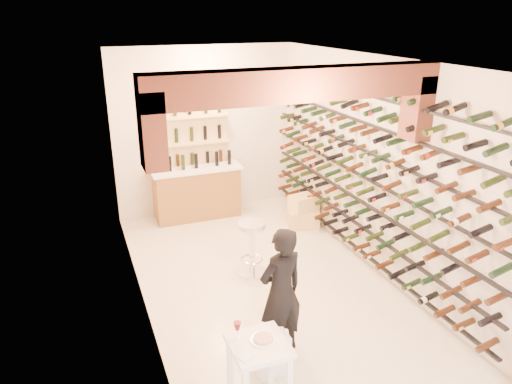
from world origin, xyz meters
TOP-DOWN VIEW (x-y plane):
  - ground at (0.00, 0.00)m, footprint 6.00×6.00m
  - room_shell at (0.00, -0.26)m, footprint 3.52×6.02m
  - wine_rack at (1.53, 0.00)m, footprint 0.32×5.70m
  - back_counter at (-0.30, 2.65)m, footprint 1.70×0.62m
  - back_shelving at (-0.30, 2.89)m, footprint 1.40×0.31m
  - tasting_table at (-0.98, -2.27)m, footprint 0.55×0.55m
  - white_stool at (-0.65, -1.76)m, footprint 0.38×0.38m
  - person at (-0.41, -1.53)m, footprint 0.65×0.50m
  - chrome_barstool at (-0.09, 0.24)m, footprint 0.44×0.44m
  - crate_lower at (1.40, 1.48)m, footprint 0.63×0.52m
  - crate_upper at (1.40, 1.48)m, footprint 0.55×0.42m

SIDE VIEW (x-z plane):
  - ground at x=0.00m, z-range 0.00..0.00m
  - crate_lower at x=1.40m, z-range 0.00..0.33m
  - white_stool at x=-0.65m, z-range 0.00..0.47m
  - crate_upper at x=1.40m, z-range 0.33..0.62m
  - chrome_barstool at x=-0.09m, z-range 0.07..0.92m
  - back_counter at x=-0.30m, z-range -0.11..1.18m
  - tasting_table at x=-0.98m, z-range 0.17..1.14m
  - person at x=-0.41m, z-range 0.00..1.58m
  - back_shelving at x=-0.30m, z-range -0.19..2.53m
  - wine_rack at x=1.53m, z-range 0.27..2.83m
  - room_shell at x=0.00m, z-range 0.65..3.86m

